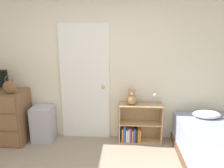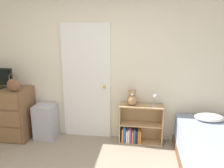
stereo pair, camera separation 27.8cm
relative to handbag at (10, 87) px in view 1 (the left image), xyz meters
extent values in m
cube|color=beige|center=(1.34, 0.47, 0.25)|extent=(10.00, 0.06, 2.55)
cube|color=white|center=(1.12, 0.42, -0.02)|extent=(0.85, 0.04, 2.02)
sphere|color=gold|center=(1.44, 0.37, -0.08)|extent=(0.06, 0.06, 0.06)
ellipsoid|color=brown|center=(0.00, 0.00, -0.01)|extent=(0.23, 0.10, 0.21)
torus|color=brown|center=(0.00, 0.00, 0.12)|extent=(0.14, 0.01, 0.14)
cube|color=#ADADB7|center=(0.39, 0.24, -0.72)|extent=(0.35, 0.36, 0.62)
cube|color=tan|center=(1.73, 0.30, -0.69)|extent=(0.02, 0.25, 0.67)
cube|color=tan|center=(2.44, 0.30, -0.69)|extent=(0.02, 0.25, 0.67)
cube|color=tan|center=(2.08, 0.30, -1.02)|extent=(0.69, 0.25, 0.02)
cube|color=tan|center=(2.08, 0.30, -0.69)|extent=(0.69, 0.25, 0.02)
cube|color=tan|center=(2.08, 0.30, -0.36)|extent=(0.69, 0.25, 0.02)
cube|color=tan|center=(2.08, 0.42, -0.69)|extent=(0.73, 0.01, 0.67)
cube|color=orange|center=(1.78, 0.26, -0.89)|extent=(0.03, 0.15, 0.23)
cube|color=#3359B2|center=(1.81, 0.28, -0.87)|extent=(0.03, 0.18, 0.28)
cube|color=white|center=(1.86, 0.29, -0.91)|extent=(0.03, 0.20, 0.21)
cube|color=white|center=(1.89, 0.26, -0.90)|extent=(0.02, 0.15, 0.23)
cube|color=#8C3F8C|center=(1.92, 0.27, -0.88)|extent=(0.02, 0.18, 0.25)
cube|color=orange|center=(1.95, 0.27, -0.91)|extent=(0.03, 0.18, 0.21)
cube|color=#3359B2|center=(1.99, 0.28, -0.89)|extent=(0.02, 0.19, 0.24)
cube|color=black|center=(2.02, 0.26, -0.90)|extent=(0.03, 0.15, 0.23)
cube|color=orange|center=(2.05, 0.27, -0.89)|extent=(0.02, 0.18, 0.23)
cube|color=orange|center=(2.08, 0.28, -0.90)|extent=(0.03, 0.19, 0.22)
sphere|color=tan|center=(1.92, 0.30, -0.26)|extent=(0.18, 0.18, 0.18)
sphere|color=tan|center=(1.92, 0.30, -0.15)|extent=(0.11, 0.11, 0.11)
sphere|color=silver|center=(1.92, 0.25, -0.15)|extent=(0.04, 0.04, 0.04)
sphere|color=tan|center=(1.88, 0.30, -0.10)|extent=(0.05, 0.05, 0.05)
sphere|color=tan|center=(1.97, 0.30, -0.10)|extent=(0.05, 0.05, 0.05)
cylinder|color=#B2B2B7|center=(2.29, 0.27, -0.35)|extent=(0.10, 0.10, 0.01)
cylinder|color=#B2B2B7|center=(2.29, 0.27, -0.27)|extent=(0.01, 0.01, 0.14)
sphere|color=#B2B2B7|center=(2.31, 0.26, -0.17)|extent=(0.09, 0.09, 0.09)
cube|color=brown|center=(3.14, -0.49, -0.97)|extent=(0.98, 1.83, 0.12)
cube|color=#8C99B2|center=(3.14, -0.49, -0.71)|extent=(0.95, 1.78, 0.41)
ellipsoid|color=white|center=(3.14, 0.17, -0.45)|extent=(0.44, 0.28, 0.12)
camera|label=1|loc=(1.80, -3.21, 0.88)|focal=35.00mm
camera|label=2|loc=(2.08, -3.19, 0.88)|focal=35.00mm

